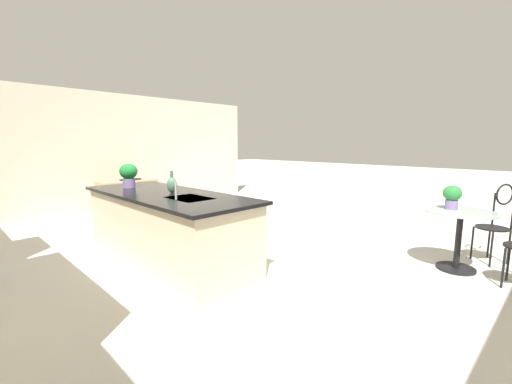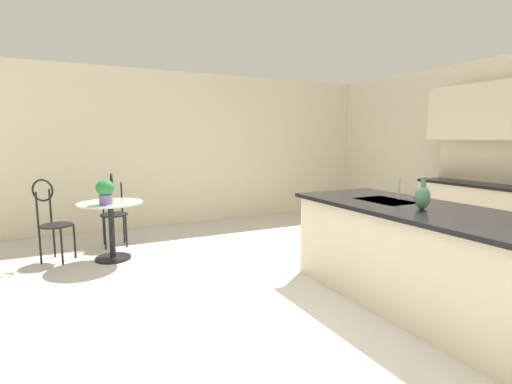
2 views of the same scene
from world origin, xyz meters
The scene contains 11 objects.
ground_plane centered at (0.00, 0.00, 0.00)m, with size 40.00×40.00×0.00m, color beige.
wall_right centered at (4.26, 0.00, 1.35)m, with size 0.12×7.80×2.70m, color beige.
kitchen_island centered at (0.30, 0.85, 0.46)m, with size 2.80×1.06×0.92m.
bistro_table centered at (-2.51, -1.52, 0.45)m, with size 0.80×0.80×0.74m.
chair_near_window centered at (-2.78, -2.20, 0.57)m, with size 0.52×0.52×1.04m.
sink_faucet centered at (-0.25, 1.03, 1.03)m, with size 0.02×0.02×0.22m, color #B2B5BA.
writing_desk centered at (3.65, -0.08, 0.51)m, with size 0.60×1.20×0.74m.
keyboard centered at (3.67, -0.18, 0.75)m, with size 0.16×0.44×0.03m.
potted_plant_on_table centered at (-2.39, -1.59, 0.91)m, with size 0.21×0.21×0.30m.
potted_plant_counter_far centered at (1.15, 0.95, 1.12)m, with size 0.25×0.25×0.35m.
vase_on_counter centered at (0.25, 0.78, 1.03)m, with size 0.13×0.13×0.29m.
Camera 1 is at (-3.47, 2.97, 1.56)m, focal length 22.74 mm.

